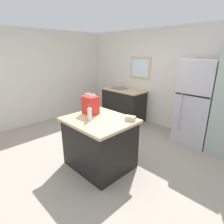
{
  "coord_description": "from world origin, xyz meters",
  "views": [
    {
      "loc": [
        2.4,
        -2.02,
        1.96
      ],
      "look_at": [
        0.23,
        0.14,
        0.94
      ],
      "focal_mm": 29.35,
      "sensor_mm": 36.0,
      "label": 1
    }
  ],
  "objects_px": {
    "refrigerator": "(197,103)",
    "small_box": "(130,118)",
    "bottle": "(90,113)",
    "kitchen_island": "(100,142)",
    "shopping_bag": "(90,105)"
  },
  "relations": [
    {
      "from": "refrigerator",
      "to": "small_box",
      "type": "xyz_separation_m",
      "value": [
        -0.36,
        -1.77,
        0.02
      ]
    },
    {
      "from": "refrigerator",
      "to": "bottle",
      "type": "height_order",
      "value": "refrigerator"
    },
    {
      "from": "refrigerator",
      "to": "kitchen_island",
      "type": "bearing_deg",
      "value": -110.67
    },
    {
      "from": "kitchen_island",
      "to": "small_box",
      "type": "relative_size",
      "value": 6.63
    },
    {
      "from": "small_box",
      "to": "kitchen_island",
      "type": "bearing_deg",
      "value": -144.15
    },
    {
      "from": "refrigerator",
      "to": "shopping_bag",
      "type": "distance_m",
      "value": 2.29
    },
    {
      "from": "shopping_bag",
      "to": "bottle",
      "type": "relative_size",
      "value": 1.41
    },
    {
      "from": "kitchen_island",
      "to": "refrigerator",
      "type": "relative_size",
      "value": 0.61
    },
    {
      "from": "refrigerator",
      "to": "bottle",
      "type": "relative_size",
      "value": 7.01
    },
    {
      "from": "kitchen_island",
      "to": "shopping_bag",
      "type": "distance_m",
      "value": 0.68
    },
    {
      "from": "kitchen_island",
      "to": "refrigerator",
      "type": "distance_m",
      "value": 2.27
    },
    {
      "from": "kitchen_island",
      "to": "small_box",
      "type": "height_order",
      "value": "small_box"
    },
    {
      "from": "shopping_bag",
      "to": "small_box",
      "type": "height_order",
      "value": "shopping_bag"
    },
    {
      "from": "refrigerator",
      "to": "small_box",
      "type": "bearing_deg",
      "value": -101.63
    },
    {
      "from": "refrigerator",
      "to": "shopping_bag",
      "type": "xyz_separation_m",
      "value": [
        -1.09,
        -2.01,
        0.14
      ]
    }
  ]
}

